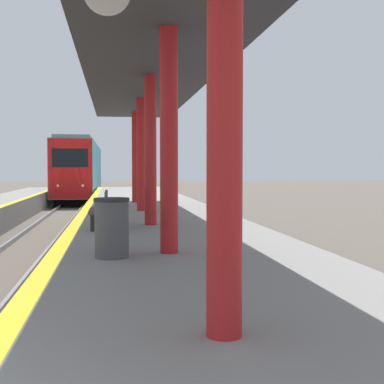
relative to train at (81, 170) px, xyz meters
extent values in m
cube|color=black|center=(0.00, 0.07, -2.09)|extent=(2.35, 20.66, 0.55)
cube|color=teal|center=(0.00, 0.07, 0.12)|extent=(2.76, 22.95, 3.87)
cube|color=red|center=(0.00, -11.32, 0.12)|extent=(2.71, 0.16, 3.79)
cube|color=black|center=(0.00, -11.38, 0.80)|extent=(2.21, 0.06, 1.16)
cube|color=slate|center=(0.00, 0.07, 2.17)|extent=(2.35, 21.81, 0.24)
sphere|color=white|center=(-0.76, -11.38, -0.95)|extent=(0.18, 0.18, 0.18)
sphere|color=white|center=(0.76, -11.38, -0.95)|extent=(0.18, 0.18, 0.18)
cylinder|color=red|center=(3.62, -40.85, 0.63)|extent=(0.32, 0.32, 3.91)
cylinder|color=red|center=(3.62, -36.16, 0.63)|extent=(0.32, 0.32, 3.91)
cylinder|color=red|center=(3.62, -31.47, 0.63)|extent=(0.32, 0.32, 3.91)
cylinder|color=red|center=(3.62, -26.78, 0.63)|extent=(0.32, 0.32, 3.91)
cylinder|color=red|center=(3.62, -22.08, 0.63)|extent=(0.32, 0.32, 3.91)
cube|color=#2D2D33|center=(3.62, -31.47, 2.68)|extent=(3.41, 23.46, 0.20)
cylinder|color=#4C4C51|center=(2.62, -36.50, -0.86)|extent=(0.56, 0.56, 0.93)
cylinder|color=#262626|center=(2.62, -36.50, -0.37)|extent=(0.59, 0.59, 0.06)
cube|color=#4C4C51|center=(2.29, -32.09, -0.89)|extent=(0.44, 1.64, 0.08)
cube|color=#4C4C51|center=(2.48, -32.09, -0.63)|extent=(0.06, 1.64, 0.44)
cube|color=#262628|center=(2.29, -32.74, -1.13)|extent=(0.35, 0.08, 0.40)
cube|color=#262628|center=(2.29, -31.44, -1.13)|extent=(0.35, 0.08, 0.40)
camera|label=1|loc=(2.65, -45.43, 0.16)|focal=50.00mm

